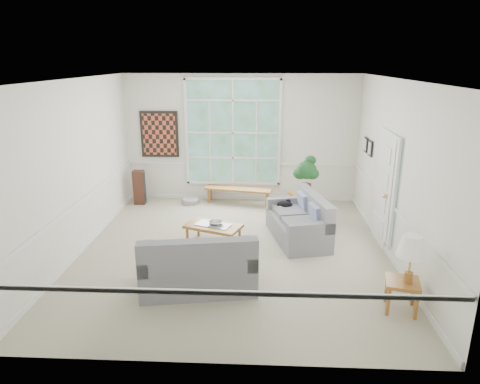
% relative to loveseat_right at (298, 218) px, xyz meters
% --- Properties ---
extents(floor, '(5.50, 6.00, 0.01)m').
position_rel_loveseat_right_xyz_m(floor, '(-1.18, -0.58, -0.44)').
color(floor, '#A49E86').
rests_on(floor, ground).
extents(ceiling, '(5.50, 6.00, 0.02)m').
position_rel_loveseat_right_xyz_m(ceiling, '(-1.18, -0.58, 2.56)').
color(ceiling, white).
rests_on(ceiling, ground).
extents(wall_back, '(5.50, 0.02, 3.00)m').
position_rel_loveseat_right_xyz_m(wall_back, '(-1.18, 2.42, 1.06)').
color(wall_back, white).
rests_on(wall_back, ground).
extents(wall_front, '(5.50, 0.02, 3.00)m').
position_rel_loveseat_right_xyz_m(wall_front, '(-1.18, -3.58, 1.06)').
color(wall_front, white).
rests_on(wall_front, ground).
extents(wall_left, '(0.02, 6.00, 3.00)m').
position_rel_loveseat_right_xyz_m(wall_left, '(-3.93, -0.58, 1.06)').
color(wall_left, white).
rests_on(wall_left, ground).
extents(wall_right, '(0.02, 6.00, 3.00)m').
position_rel_loveseat_right_xyz_m(wall_right, '(1.57, -0.58, 1.06)').
color(wall_right, white).
rests_on(wall_right, ground).
extents(window_back, '(2.30, 0.08, 2.40)m').
position_rel_loveseat_right_xyz_m(window_back, '(-1.38, 2.38, 1.21)').
color(window_back, white).
rests_on(window_back, wall_back).
extents(entry_door, '(0.08, 0.90, 2.10)m').
position_rel_loveseat_right_xyz_m(entry_door, '(1.53, 0.02, 0.61)').
color(entry_door, white).
rests_on(entry_door, floor).
extents(door_sidelight, '(0.08, 0.26, 1.90)m').
position_rel_loveseat_right_xyz_m(door_sidelight, '(1.53, -0.61, 0.71)').
color(door_sidelight, white).
rests_on(door_sidelight, wall_right).
extents(wall_art, '(0.90, 0.06, 1.10)m').
position_rel_loveseat_right_xyz_m(wall_art, '(-3.13, 2.37, 1.16)').
color(wall_art, maroon).
rests_on(wall_art, wall_back).
extents(wall_frame_near, '(0.04, 0.26, 0.32)m').
position_rel_loveseat_right_xyz_m(wall_frame_near, '(1.53, 1.17, 1.11)').
color(wall_frame_near, black).
rests_on(wall_frame_near, wall_right).
extents(wall_frame_far, '(0.04, 0.26, 0.32)m').
position_rel_loveseat_right_xyz_m(wall_frame_far, '(1.53, 1.57, 1.11)').
color(wall_frame_far, black).
rests_on(wall_frame_far, wall_right).
extents(loveseat_right, '(1.19, 1.77, 0.88)m').
position_rel_loveseat_right_xyz_m(loveseat_right, '(0.00, 0.00, 0.00)').
color(loveseat_right, slate).
rests_on(loveseat_right, floor).
extents(loveseat_front, '(1.80, 1.13, 0.91)m').
position_rel_loveseat_right_xyz_m(loveseat_front, '(-1.63, -1.90, 0.02)').
color(loveseat_front, slate).
rests_on(loveseat_front, floor).
extents(coffee_table, '(1.14, 0.88, 0.38)m').
position_rel_loveseat_right_xyz_m(coffee_table, '(-1.58, -0.28, -0.25)').
color(coffee_table, '#9D6127').
rests_on(coffee_table, floor).
extents(pewter_bowl, '(0.41, 0.41, 0.08)m').
position_rel_loveseat_right_xyz_m(pewter_bowl, '(-1.54, -0.27, -0.02)').
color(pewter_bowl, '#9FA0A4').
rests_on(pewter_bowl, coffee_table).
extents(window_bench, '(1.62, 0.61, 0.37)m').
position_rel_loveseat_right_xyz_m(window_bench, '(-1.25, 2.07, -0.25)').
color(window_bench, '#9D6127').
rests_on(window_bench, floor).
extents(end_table, '(0.69, 0.69, 0.52)m').
position_rel_loveseat_right_xyz_m(end_table, '(0.22, 1.29, -0.18)').
color(end_table, '#9D6127').
rests_on(end_table, floor).
extents(houseplant, '(0.56, 0.56, 0.83)m').
position_rel_loveseat_right_xyz_m(houseplant, '(0.27, 1.32, 0.50)').
color(houseplant, '#1A4A21').
rests_on(houseplant, end_table).
extents(side_table, '(0.52, 0.52, 0.45)m').
position_rel_loveseat_right_xyz_m(side_table, '(1.22, -2.37, -0.21)').
color(side_table, '#9D6127').
rests_on(side_table, floor).
extents(table_lamp, '(0.49, 0.49, 0.68)m').
position_rel_loveseat_right_xyz_m(table_lamp, '(1.27, -2.41, 0.35)').
color(table_lamp, silver).
rests_on(table_lamp, side_table).
extents(pet_bed, '(0.54, 0.54, 0.12)m').
position_rel_loveseat_right_xyz_m(pet_bed, '(-2.38, 2.03, -0.38)').
color(pet_bed, gray).
rests_on(pet_bed, floor).
extents(floor_speaker, '(0.25, 0.20, 0.81)m').
position_rel_loveseat_right_xyz_m(floor_speaker, '(-3.58, 1.94, -0.03)').
color(floor_speaker, '#402118').
rests_on(floor_speaker, floor).
extents(cat, '(0.32, 0.23, 0.15)m').
position_rel_loveseat_right_xyz_m(cat, '(-0.23, 0.53, 0.08)').
color(cat, black).
rests_on(cat, loveseat_right).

